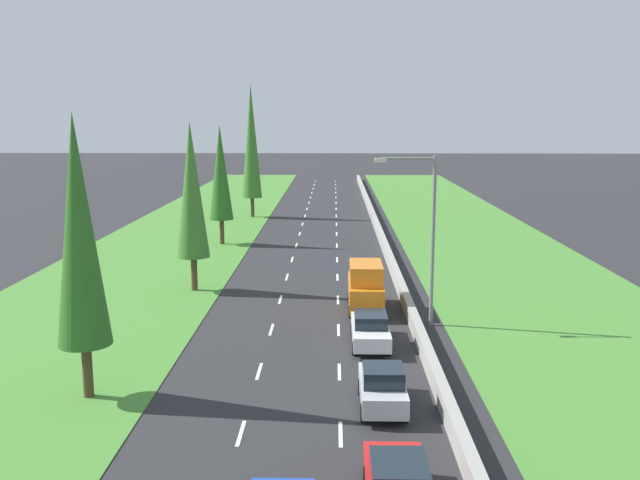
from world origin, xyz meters
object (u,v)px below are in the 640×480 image
object	(u,v)px
poplar_tree_fifth	(251,141)
white_sedan_right_lane	(370,329)
poplar_tree_fourth	(220,173)
orange_van_right_lane	(366,287)
poplar_tree_third	(192,191)
silver_hatchback_right_lane	(382,387)
street_light_mast	(427,228)
poplar_tree_second	(79,232)

from	to	relation	value
poplar_tree_fifth	white_sedan_right_lane	bearing A→B (deg)	-76.04
white_sedan_right_lane	poplar_tree_fourth	distance (m)	29.69
orange_van_right_lane	poplar_tree_fifth	size ratio (longest dim) A/B	0.34
poplar_tree_fourth	poplar_tree_fifth	bearing A→B (deg)	87.50
white_sedan_right_lane	poplar_tree_fourth	xyz separation A→B (m)	(-11.51, 26.83, 5.39)
poplar_tree_third	poplar_tree_fourth	xyz separation A→B (m)	(-0.84, 16.27, -0.21)
silver_hatchback_right_lane	white_sedan_right_lane	size ratio (longest dim) A/B	0.87
poplar_tree_third	poplar_tree_fourth	distance (m)	16.30
poplar_tree_fifth	poplar_tree_fourth	bearing A→B (deg)	-92.50
silver_hatchback_right_lane	poplar_tree_third	bearing A→B (deg)	120.99
poplar_tree_third	poplar_tree_fifth	xyz separation A→B (m)	(-0.12, 32.84, 1.88)
poplar_tree_third	street_light_mast	distance (m)	15.52
poplar_tree_second	street_light_mast	size ratio (longest dim) A/B	1.24
orange_van_right_lane	poplar_tree_fourth	world-z (taller)	poplar_tree_fourth
poplar_tree_fourth	orange_van_right_lane	bearing A→B (deg)	-60.88
silver_hatchback_right_lane	poplar_tree_third	distance (m)	21.61
poplar_tree_third	poplar_tree_fifth	size ratio (longest dim) A/B	0.74
white_sedan_right_lane	poplar_tree_second	world-z (taller)	poplar_tree_second
poplar_tree_third	poplar_tree_fifth	bearing A→B (deg)	90.21
poplar_tree_second	street_light_mast	world-z (taller)	poplar_tree_second
street_light_mast	white_sedan_right_lane	bearing A→B (deg)	-132.09
poplar_tree_fourth	street_light_mast	xyz separation A→B (m)	(14.55, -23.46, -0.97)
poplar_tree_second	silver_hatchback_right_lane	bearing A→B (deg)	-3.96
orange_van_right_lane	poplar_tree_fifth	distance (m)	39.43
poplar_tree_fourth	street_light_mast	distance (m)	27.62
silver_hatchback_right_lane	poplar_tree_fifth	size ratio (longest dim) A/B	0.27
silver_hatchback_right_lane	poplar_tree_fourth	bearing A→B (deg)	108.74
poplar_tree_fifth	poplar_tree_third	bearing A→B (deg)	-89.79
silver_hatchback_right_lane	street_light_mast	distance (m)	11.95
white_sedan_right_lane	orange_van_right_lane	xyz separation A→B (m)	(0.04, 6.10, 0.59)
poplar_tree_fifth	orange_van_right_lane	bearing A→B (deg)	-73.82
white_sedan_right_lane	orange_van_right_lane	distance (m)	6.13
silver_hatchback_right_lane	white_sedan_right_lane	world-z (taller)	silver_hatchback_right_lane
orange_van_right_lane	poplar_tree_fourth	bearing A→B (deg)	119.12
poplar_tree_fourth	street_light_mast	bearing A→B (deg)	-58.20
white_sedan_right_lane	poplar_tree_fifth	xyz separation A→B (m)	(-10.79, 43.39, 7.48)
poplar_tree_fifth	street_light_mast	distance (m)	42.46
white_sedan_right_lane	poplar_tree_second	xyz separation A→B (m)	(-11.46, -6.54, 5.82)
orange_van_right_lane	poplar_tree_third	world-z (taller)	poplar_tree_third
poplar_tree_second	poplar_tree_fifth	size ratio (longest dim) A/B	0.77
orange_van_right_lane	poplar_tree_fourth	xyz separation A→B (m)	(-11.54, 20.72, 4.81)
orange_van_right_lane	poplar_tree_third	distance (m)	12.63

